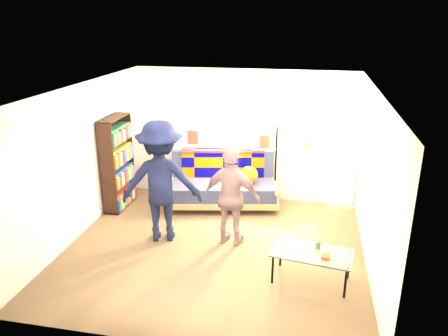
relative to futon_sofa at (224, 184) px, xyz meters
name	(u,v)px	position (x,y,z in m)	size (l,w,h in m)	color
ground	(219,237)	(0.18, -1.30, -0.41)	(5.00, 5.00, 0.00)	brown
room_shell	(225,130)	(0.18, -0.82, 1.26)	(4.60, 5.05, 2.45)	silver
half_wall_ledge	(238,171)	(0.18, 0.50, 0.09)	(4.45, 0.15, 1.00)	silver
ledge_decor	(227,137)	(-0.04, 0.48, 0.77)	(2.97, 0.02, 0.45)	brown
futon_sofa	(224,184)	(0.00, 0.00, 0.00)	(2.18, 1.32, 0.88)	tan
bookshelf	(118,166)	(-1.90, -0.45, 0.39)	(0.28, 0.85, 1.70)	black
coffee_table	(313,254)	(1.66, -2.25, 0.00)	(1.12, 0.73, 0.54)	black
floor_lamp	(277,144)	(0.95, 0.22, 0.77)	(0.35, 0.31, 1.66)	black
person_left	(161,182)	(-0.70, -1.48, 0.56)	(1.25, 0.72, 1.93)	black
person_right	(232,198)	(0.42, -1.44, 0.37)	(0.91, 0.38, 1.55)	#C7818D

